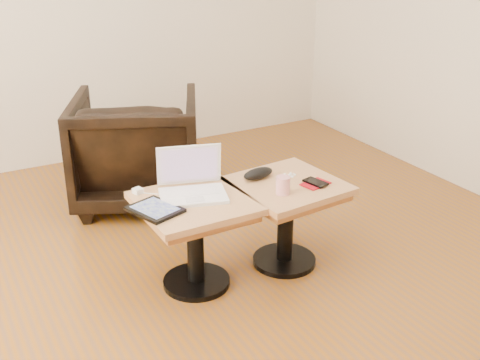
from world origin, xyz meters
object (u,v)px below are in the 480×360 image
side_table_right (286,203)px  striped_cup (283,185)px  armchair (137,149)px  side_table_left (195,222)px  laptop (192,185)px

side_table_right → striped_cup: size_ratio=6.37×
side_table_right → striped_cup: 0.20m
armchair → side_table_left: bearing=109.3°
side_table_right → laptop: (-0.46, 0.10, 0.16)m
side_table_left → laptop: laptop is taller
striped_cup → laptop: bearing=151.7°
laptop → striped_cup: laptop is taller
side_table_right → armchair: size_ratio=0.72×
side_table_right → laptop: 0.50m
side_table_left → side_table_right: 0.48m
side_table_right → armchair: 1.15m
side_table_left → armchair: size_ratio=0.67×
side_table_left → laptop: bearing=71.4°
side_table_right → striped_cup: striped_cup is taller
side_table_right → laptop: size_ratio=1.49×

